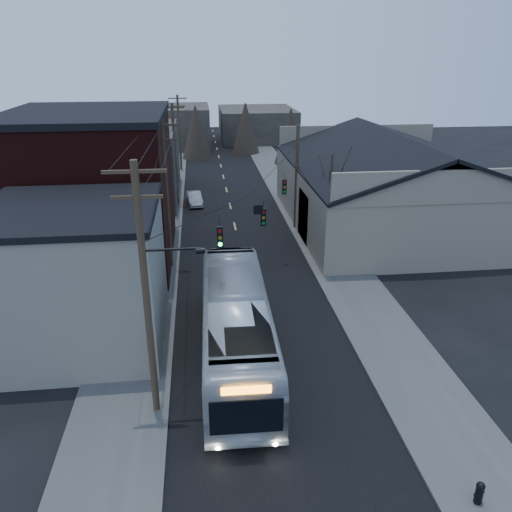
% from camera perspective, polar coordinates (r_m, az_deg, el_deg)
% --- Properties ---
extents(ground, '(160.00, 160.00, 0.00)m').
position_cam_1_polar(ground, '(20.01, 3.64, -21.64)').
color(ground, black).
rests_on(ground, ground).
extents(road_surface, '(9.00, 110.00, 0.02)m').
position_cam_1_polar(road_surface, '(46.32, -2.80, 5.03)').
color(road_surface, black).
rests_on(road_surface, ground).
extents(sidewalk_left, '(4.00, 110.00, 0.12)m').
position_cam_1_polar(sidewalk_left, '(46.36, -10.87, 4.72)').
color(sidewalk_left, '#474744').
rests_on(sidewalk_left, ground).
extents(sidewalk_right, '(4.00, 110.00, 0.12)m').
position_cam_1_polar(sidewalk_right, '(47.14, 5.13, 5.34)').
color(sidewalk_right, '#474744').
rests_on(sidewalk_right, ground).
extents(building_clapboard, '(8.00, 8.00, 7.00)m').
position_cam_1_polar(building_clapboard, '(26.08, -19.72, -2.45)').
color(building_clapboard, gray).
rests_on(building_clapboard, ground).
extents(building_brick, '(10.00, 12.00, 10.00)m').
position_cam_1_polar(building_brick, '(35.96, -18.03, 7.06)').
color(building_brick, black).
rests_on(building_brick, ground).
extents(building_left_far, '(9.00, 14.00, 7.00)m').
position_cam_1_polar(building_left_far, '(51.59, -14.11, 10.21)').
color(building_left_far, '#2F2A25').
rests_on(building_left_far, ground).
extents(warehouse, '(16.16, 20.60, 7.73)m').
position_cam_1_polar(warehouse, '(43.63, 15.03, 6.85)').
color(warehouse, '#80725D').
rests_on(warehouse, ground).
extents(building_far_left, '(10.00, 12.00, 6.00)m').
position_cam_1_polar(building_far_left, '(79.90, -9.09, 14.41)').
color(building_far_left, '#2F2A25').
rests_on(building_far_left, ground).
extents(building_far_right, '(12.00, 14.00, 5.00)m').
position_cam_1_polar(building_far_right, '(85.42, 0.08, 14.86)').
color(building_far_right, '#2F2A25').
rests_on(building_far_right, ground).
extents(bare_tree, '(0.40, 0.40, 7.20)m').
position_cam_1_polar(bare_tree, '(36.81, 8.40, 6.00)').
color(bare_tree, black).
rests_on(bare_tree, ground).
extents(utility_lines, '(11.24, 45.28, 10.50)m').
position_cam_1_polar(utility_lines, '(39.27, -6.93, 9.17)').
color(utility_lines, '#382B1E').
rests_on(utility_lines, ground).
extents(bus, '(3.34, 13.14, 3.64)m').
position_cam_1_polar(bus, '(23.88, -2.27, -7.95)').
color(bus, '#B6BDC3').
rests_on(bus, ground).
extents(parked_car, '(1.71, 3.82, 1.22)m').
position_cam_1_polar(parked_car, '(48.82, -7.05, 6.54)').
color(parked_car, '#9EA1A5').
rests_on(parked_car, ground).
extents(fire_hydrant, '(0.41, 0.29, 0.84)m').
position_cam_1_polar(fire_hydrant, '(19.43, 24.18, -23.38)').
color(fire_hydrant, black).
rests_on(fire_hydrant, sidewalk_right).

